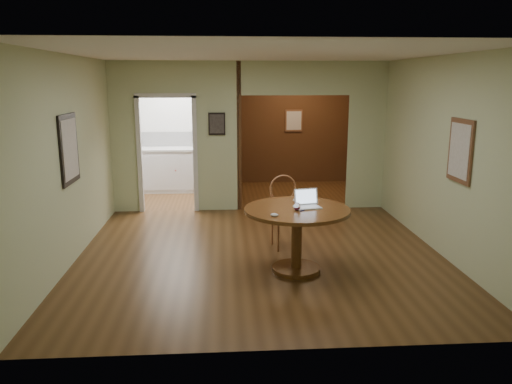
{
  "coord_description": "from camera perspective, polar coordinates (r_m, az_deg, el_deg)",
  "views": [
    {
      "loc": [
        -0.5,
        -6.53,
        2.37
      ],
      "look_at": [
        -0.08,
        -0.2,
        0.94
      ],
      "focal_mm": 35.0,
      "sensor_mm": 36.0,
      "label": 1
    }
  ],
  "objects": [
    {
      "name": "room_shell",
      "position": [
        9.69,
        -3.66,
        6.26
      ],
      "size": [
        5.2,
        7.5,
        5.0
      ],
      "color": "white",
      "rests_on": "ground"
    },
    {
      "name": "floor",
      "position": [
        6.97,
        0.52,
        -7.19
      ],
      "size": [
        5.0,
        5.0,
        0.0
      ],
      "primitive_type": "plane",
      "color": "#452B13",
      "rests_on": "ground"
    },
    {
      "name": "mouse",
      "position": [
        5.79,
        2.12,
        -2.64
      ],
      "size": [
        0.11,
        0.08,
        0.04
      ],
      "primitive_type": "ellipsoid",
      "rotation": [
        0.0,
        0.0,
        -0.31
      ],
      "color": "silver",
      "rests_on": "dining_table"
    },
    {
      "name": "wine_glass",
      "position": [
        6.08,
        4.71,
        -1.65
      ],
      "size": [
        0.09,
        0.09,
        0.1
      ],
      "primitive_type": null,
      "color": "white",
      "rests_on": "dining_table"
    },
    {
      "name": "pen",
      "position": [
        6.08,
        5.45,
        -2.1
      ],
      "size": [
        0.11,
        0.11,
        0.01
      ],
      "primitive_type": "cylinder",
      "rotation": [
        0.0,
        1.57,
        0.77
      ],
      "color": "navy",
      "rests_on": "dining_table"
    },
    {
      "name": "grocery_bag",
      "position": [
        10.81,
        -4.1,
        5.76
      ],
      "size": [
        0.31,
        0.28,
        0.26
      ],
      "primitive_type": "ellipsoid",
      "rotation": [
        0.0,
        0.0,
        0.23
      ],
      "color": "#C2B78E",
      "rests_on": "kitchen_cabinet"
    },
    {
      "name": "kitchen_cabinet",
      "position": [
        10.93,
        -8.25,
        2.57
      ],
      "size": [
        2.06,
        0.6,
        0.94
      ],
      "color": "silver",
      "rests_on": "ground"
    },
    {
      "name": "closed_laptop",
      "position": [
        6.48,
        5.54,
        -1.08
      ],
      "size": [
        0.32,
        0.24,
        0.02
      ],
      "primitive_type": "imported",
      "rotation": [
        0.0,
        0.0,
        -0.18
      ],
      "color": "#B9B8BD",
      "rests_on": "dining_table"
    },
    {
      "name": "open_laptop",
      "position": [
        6.26,
        5.83,
        -1.14
      ],
      "size": [
        0.35,
        0.33,
        0.22
      ],
      "rotation": [
        0.0,
        0.0,
        0.21
      ],
      "color": "silver",
      "rests_on": "dining_table"
    },
    {
      "name": "chair",
      "position": [
        7.18,
        3.3,
        -1.78
      ],
      "size": [
        0.51,
        0.51,
        1.04
      ],
      "rotation": [
        0.0,
        0.0,
        0.17
      ],
      "color": "#945B34",
      "rests_on": "ground"
    },
    {
      "name": "dining_table",
      "position": [
        6.24,
        4.69,
        -3.75
      ],
      "size": [
        1.31,
        1.31,
        0.82
      ],
      "rotation": [
        0.0,
        0.0,
        -0.17
      ],
      "color": "brown",
      "rests_on": "ground"
    }
  ]
}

